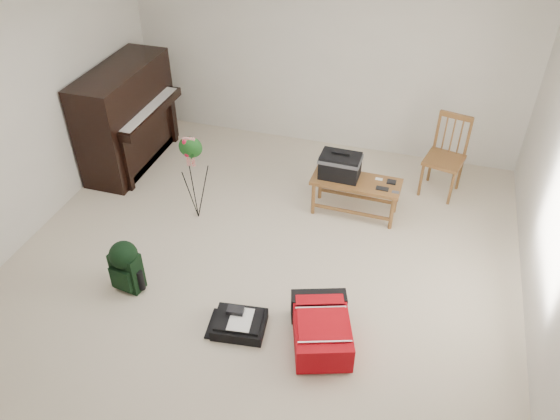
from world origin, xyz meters
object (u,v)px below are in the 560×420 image
(piano, at_px, (128,119))
(red_suitcase, at_px, (323,325))
(dining_chair, at_px, (445,157))
(flower_stand, at_px, (194,179))
(black_duffel, at_px, (239,323))
(green_backpack, at_px, (125,264))
(bench, at_px, (345,171))

(piano, xyz_separation_m, red_suitcase, (2.98, -2.12, -0.44))
(dining_chair, bearing_deg, flower_stand, -139.63)
(black_duffel, bearing_deg, dining_chair, 52.99)
(black_duffel, bearing_deg, red_suitcase, 1.89)
(red_suitcase, bearing_deg, green_backpack, 159.42)
(piano, xyz_separation_m, dining_chair, (3.79, 0.45, -0.14))
(dining_chair, height_order, green_backpack, dining_chair)
(black_duffel, relative_size, green_backpack, 0.91)
(piano, distance_m, dining_chair, 3.82)
(black_duffel, xyz_separation_m, green_backpack, (-1.19, 0.18, 0.23))
(red_suitcase, distance_m, flower_stand, 2.17)
(piano, bearing_deg, green_backpack, -62.44)
(red_suitcase, xyz_separation_m, black_duffel, (-0.72, -0.12, -0.09))
(green_backpack, xyz_separation_m, flower_stand, (0.18, 1.21, 0.21))
(black_duffel, distance_m, green_backpack, 1.22)
(piano, distance_m, black_duffel, 3.22)
(bench, relative_size, black_duffel, 1.97)
(green_backpack, bearing_deg, piano, 125.89)
(bench, bearing_deg, green_backpack, -132.08)
(piano, height_order, bench, piano)
(bench, bearing_deg, red_suitcase, -82.35)
(piano, distance_m, flower_stand, 1.52)
(dining_chair, relative_size, black_duffel, 1.92)
(green_backpack, bearing_deg, bench, 55.00)
(bench, relative_size, flower_stand, 0.93)
(bench, xyz_separation_m, dining_chair, (1.02, 0.71, -0.06))
(bench, bearing_deg, flower_stand, -157.35)
(green_backpack, bearing_deg, black_duffel, -0.13)
(bench, bearing_deg, piano, 175.87)
(flower_stand, bearing_deg, green_backpack, -110.86)
(flower_stand, bearing_deg, bench, 9.11)
(bench, relative_size, red_suitcase, 1.19)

